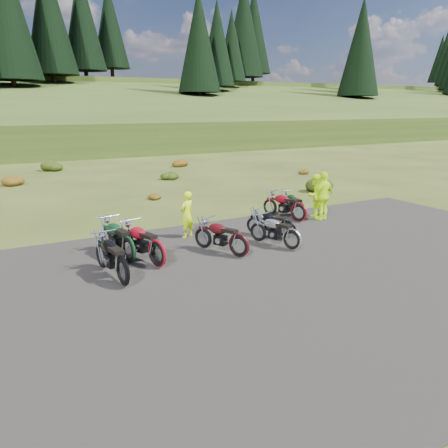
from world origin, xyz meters
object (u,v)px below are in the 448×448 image
motorcycle_7 (300,220)px  motorcycle_3 (291,251)px  motorcycle_0 (124,286)px  person_middle (187,215)px

motorcycle_7 → motorcycle_3: bearing=144.4°
motorcycle_3 → motorcycle_7: (2.70, 3.01, 0.00)m
motorcycle_3 → motorcycle_7: size_ratio=1.03×
motorcycle_0 → person_middle: size_ratio=1.39×
motorcycle_3 → motorcycle_7: bearing=-62.1°
motorcycle_3 → person_middle: bearing=18.9°
person_middle → motorcycle_7: bearing=156.5°
motorcycle_7 → person_middle: (-5.02, -0.14, 0.80)m
person_middle → motorcycle_3: bearing=103.9°
motorcycle_0 → motorcycle_7: 8.79m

